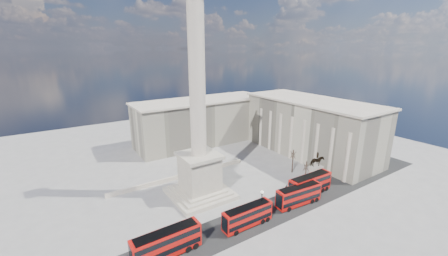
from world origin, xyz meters
name	(u,v)px	position (x,y,z in m)	size (l,w,h in m)	color
ground	(210,204)	(0.00, 0.00, 0.00)	(180.00, 180.00, 0.00)	gray
asphalt_road	(254,219)	(5.00, -10.00, 0.00)	(120.00, 9.00, 0.01)	#242424
nelsons_column	(199,145)	(0.00, 5.00, 12.92)	(14.00, 14.00, 49.85)	#ADA490
balustrade_wall	(181,176)	(0.00, 16.00, 0.55)	(40.00, 0.60, 1.10)	#BDB09D
building_east	(310,127)	(45.00, 10.00, 9.32)	(19.00, 46.00, 18.60)	#B1AA91
building_northeast	(203,121)	(20.00, 40.00, 8.32)	(51.00, 17.00, 16.60)	#B1AA91
red_bus_a	(167,243)	(-14.45, -10.19, 2.58)	(12.20, 3.09, 4.93)	#B20D09
red_bus_b	(248,216)	(2.29, -11.10, 2.33)	(10.95, 2.63, 4.44)	#B20D09
red_bus_c	(299,195)	(16.99, -11.15, 2.44)	(11.62, 3.53, 4.64)	#B20D09
red_bus_d	(310,184)	(23.03, -9.25, 2.59)	(12.23, 3.05, 4.94)	#B20D09
victorian_lamp	(262,203)	(6.00, -10.93, 3.95)	(0.58, 0.58, 6.71)	black
equestrian_statue	(316,172)	(29.30, -5.84, 3.01)	(4.15, 3.12, 8.61)	#BDB09D
bare_tree_near	(306,166)	(24.78, -6.21, 5.91)	(1.72, 1.72, 7.51)	#332319
bare_tree_mid	(293,154)	(28.58, 1.84, 5.75)	(1.92, 1.92, 7.29)	#332319
bare_tree_far	(298,138)	(39.03, 9.51, 6.38)	(1.98, 1.98, 8.10)	#332319
pedestrian_walking	(304,180)	(26.50, -4.50, 0.90)	(0.66, 0.43, 1.80)	black
pedestrian_standing	(315,179)	(29.54, -5.77, 0.82)	(0.80, 0.62, 1.64)	black
pedestrian_crossing	(287,188)	(19.11, -5.35, 0.91)	(1.06, 0.44, 1.81)	black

